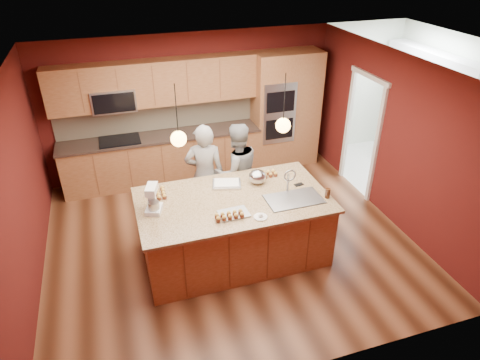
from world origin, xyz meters
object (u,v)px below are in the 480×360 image
object	(u,v)px
island	(235,227)
mixing_bowl	(257,177)
person_left	(205,175)
person_right	(236,172)
stand_mixer	(153,200)

from	to	relation	value
island	mixing_bowl	size ratio (longest dim) A/B	10.34
person_left	person_right	xyz separation A→B (m)	(0.53, 0.00, -0.03)
person_left	mixing_bowl	bearing A→B (deg)	147.62
person_left	stand_mixer	world-z (taller)	person_left
island	person_left	bearing A→B (deg)	100.47
person_left	stand_mixer	distance (m)	1.36
person_right	mixing_bowl	bearing A→B (deg)	92.01
island	stand_mixer	size ratio (longest dim) A/B	7.03
island	stand_mixer	xyz separation A→B (m)	(-1.11, 0.05, 0.65)
person_left	mixing_bowl	xyz separation A→B (m)	(0.64, -0.68, 0.23)
island	mixing_bowl	xyz separation A→B (m)	(0.45, 0.32, 0.59)
person_right	mixing_bowl	world-z (taller)	person_right
person_right	stand_mixer	size ratio (longest dim) A/B	4.38
island	person_left	size ratio (longest dim) A/B	1.55
person_right	stand_mixer	bearing A→B (deg)	26.19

